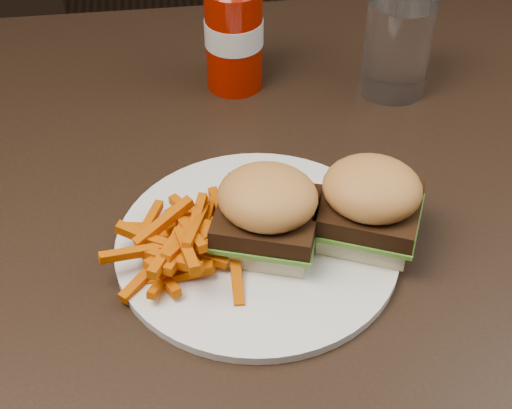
{
  "coord_description": "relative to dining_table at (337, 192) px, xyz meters",
  "views": [
    {
      "loc": [
        -0.17,
        -0.63,
        1.3
      ],
      "look_at": [
        -0.1,
        -0.09,
        0.8
      ],
      "focal_mm": 55.0,
      "sensor_mm": 36.0,
      "label": 1
    }
  ],
  "objects": [
    {
      "name": "dining_table",
      "position": [
        0.0,
        0.0,
        0.0
      ],
      "size": [
        1.2,
        0.8,
        0.04
      ],
      "primitive_type": "cube",
      "color": "black",
      "rests_on": "ground"
    },
    {
      "name": "plate",
      "position": [
        -0.1,
        -0.1,
        0.03
      ],
      "size": [
        0.28,
        0.28,
        0.01
      ],
      "primitive_type": "cylinder",
      "color": "white",
      "rests_on": "dining_table"
    },
    {
      "name": "sandwich_half_a",
      "position": [
        -0.09,
        -0.1,
        0.04
      ],
      "size": [
        0.1,
        0.1,
        0.02
      ],
      "primitive_type": "cube",
      "rotation": [
        0.0,
        0.0,
        -0.32
      ],
      "color": "beige",
      "rests_on": "plate"
    },
    {
      "name": "sandwich_half_b",
      "position": [
        0.01,
        -0.1,
        0.04
      ],
      "size": [
        0.11,
        0.11,
        0.02
      ],
      "primitive_type": "cube",
      "rotation": [
        0.0,
        0.0,
        -0.41
      ],
      "color": "beige",
      "rests_on": "plate"
    },
    {
      "name": "fries_pile",
      "position": [
        -0.17,
        -0.1,
        0.05
      ],
      "size": [
        0.14,
        0.14,
        0.05
      ],
      "primitive_type": null,
      "rotation": [
        0.0,
        0.0,
        -0.18
      ],
      "color": "#BE6700",
      "rests_on": "plate"
    },
    {
      "name": "ketchup_bottle",
      "position": [
        -0.09,
        0.19,
        0.08
      ],
      "size": [
        0.07,
        0.07,
        0.14
      ],
      "primitive_type": "cylinder",
      "rotation": [
        0.0,
        0.0,
        0.03
      ],
      "color": "#970F00",
      "rests_on": "dining_table"
    },
    {
      "name": "tumbler",
      "position": [
        0.1,
        0.16,
        0.08
      ],
      "size": [
        0.09,
        0.09,
        0.13
      ],
      "primitive_type": "cylinder",
      "rotation": [
        0.0,
        0.0,
        -0.15
      ],
      "color": "white",
      "rests_on": "dining_table"
    }
  ]
}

